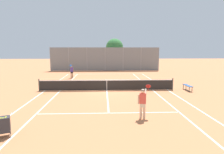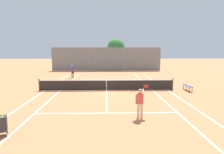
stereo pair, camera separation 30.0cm
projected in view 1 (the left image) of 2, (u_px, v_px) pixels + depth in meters
The scene contains 11 objects.
ground_plane at pixel (107, 90), 17.83m from camera, with size 120.00×120.00×0.00m, color #CC7A4C.
court_line_markings at pixel (107, 90), 17.83m from camera, with size 11.10×23.90×0.01m.
tennis_net at pixel (107, 85), 17.76m from camera, with size 12.00×0.10×1.07m.
ball_cart at pixel (3, 125), 8.31m from camera, with size 0.75×0.67×0.96m.
player_near_side at pixel (143, 101), 10.48m from camera, with size 0.79×0.71×1.77m.
player_far_left at pixel (72, 71), 25.25m from camera, with size 0.43×0.90×1.77m.
loose_tennis_ball_0 at pixel (45, 94), 16.24m from camera, with size 0.07×0.07×0.07m, color #D1DB33.
loose_tennis_ball_1 at pixel (62, 88), 18.65m from camera, with size 0.07×0.07×0.07m, color #D1DB33.
courtside_bench at pixel (188, 86), 17.81m from camera, with size 0.36×1.50×0.47m.
back_fence at pixel (105, 59), 33.87m from camera, with size 18.52×0.08×3.98m.
tree_behind_left at pixel (115, 48), 36.13m from camera, with size 3.10×3.10×5.56m.
Camera 1 is at (-0.29, -17.49, 3.65)m, focal length 32.00 mm.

